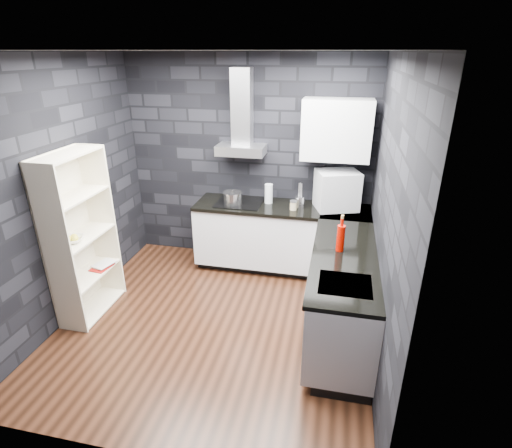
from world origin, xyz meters
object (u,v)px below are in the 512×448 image
(glass_vase, at_px, (269,194))
(red_bottle, at_px, (341,238))
(fruit_bowl, at_px, (73,240))
(pot, at_px, (233,198))
(bookshelf, at_px, (81,237))
(appliance_garage, at_px, (337,191))
(storage_jar, at_px, (293,206))
(utensil_crock, at_px, (300,202))

(glass_vase, xyz_separation_m, red_bottle, (0.92, -1.17, 0.01))
(red_bottle, height_order, fruit_bowl, red_bottle)
(pot, height_order, bookshelf, bookshelf)
(appliance_garage, bearing_deg, red_bottle, -105.42)
(storage_jar, bearing_deg, utensil_crock, 54.45)
(utensil_crock, bearing_deg, pot, -175.66)
(utensil_crock, distance_m, fruit_bowl, 2.60)
(red_bottle, bearing_deg, bookshelf, -174.31)
(red_bottle, distance_m, fruit_bowl, 2.69)
(storage_jar, relative_size, red_bottle, 0.38)
(red_bottle, bearing_deg, storage_jar, 120.52)
(bookshelf, bearing_deg, fruit_bowl, -74.87)
(pot, bearing_deg, red_bottle, -36.84)
(fruit_bowl, bearing_deg, storage_jar, 33.82)
(storage_jar, height_order, appliance_garage, appliance_garage)
(appliance_garage, bearing_deg, bookshelf, -170.34)
(pot, xyz_separation_m, appliance_garage, (1.28, 0.14, 0.14))
(pot, xyz_separation_m, fruit_bowl, (-1.30, -1.42, -0.04))
(glass_vase, xyz_separation_m, fruit_bowl, (-1.74, -1.57, -0.09))
(appliance_garage, bearing_deg, glass_vase, 160.30)
(glass_vase, distance_m, storage_jar, 0.39)
(glass_vase, xyz_separation_m, storage_jar, (0.34, -0.18, -0.07))
(appliance_garage, distance_m, fruit_bowl, 3.02)
(pot, height_order, appliance_garage, appliance_garage)
(glass_vase, xyz_separation_m, utensil_crock, (0.41, -0.08, -0.05))
(glass_vase, distance_m, red_bottle, 1.49)
(bookshelf, xyz_separation_m, fruit_bowl, (0.00, -0.14, 0.04))
(appliance_garage, bearing_deg, pot, 167.05)
(glass_vase, height_order, utensil_crock, glass_vase)
(appliance_garage, distance_m, bookshelf, 2.96)
(storage_jar, bearing_deg, pot, 177.91)
(storage_jar, xyz_separation_m, utensil_crock, (0.07, 0.09, 0.02))
(storage_jar, distance_m, utensil_crock, 0.12)
(utensil_crock, distance_m, bookshelf, 2.53)
(utensil_crock, height_order, appliance_garage, appliance_garage)
(glass_vase, distance_m, fruit_bowl, 2.34)
(storage_jar, xyz_separation_m, bookshelf, (-2.08, -1.25, -0.05))
(appliance_garage, xyz_separation_m, bookshelf, (-2.58, -1.42, -0.22))
(pot, distance_m, storage_jar, 0.78)
(glass_vase, relative_size, red_bottle, 0.94)
(appliance_garage, height_order, fruit_bowl, appliance_garage)
(pot, xyz_separation_m, bookshelf, (-1.30, -1.28, -0.08))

